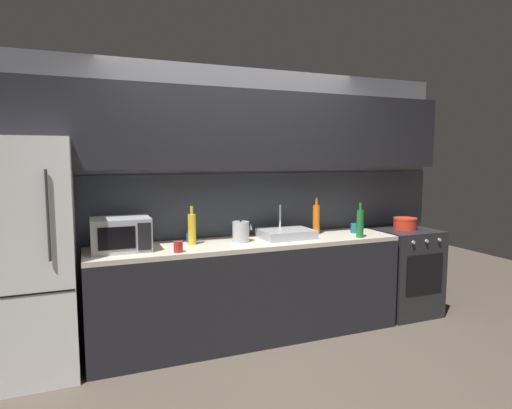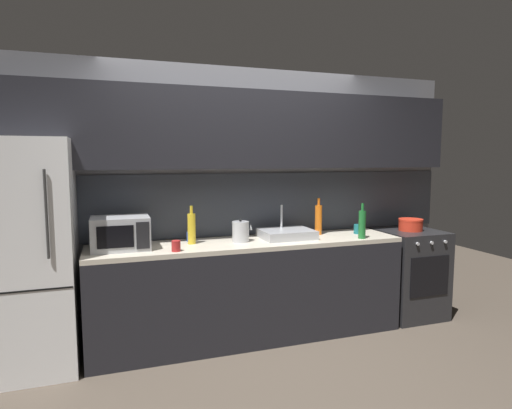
{
  "view_description": "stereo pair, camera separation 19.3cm",
  "coord_description": "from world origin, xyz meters",
  "px_view_note": "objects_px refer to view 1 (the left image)",
  "views": [
    {
      "loc": [
        -1.36,
        -2.64,
        1.65
      ],
      "look_at": [
        0.06,
        0.9,
        1.23
      ],
      "focal_mm": 30.02,
      "sensor_mm": 36.0,
      "label": 1
    },
    {
      "loc": [
        -1.18,
        -2.71,
        1.65
      ],
      "look_at": [
        0.06,
        0.9,
        1.23
      ],
      "focal_mm": 30.02,
      "sensor_mm": 36.0,
      "label": 2
    }
  ],
  "objects_px": {
    "kettle": "(241,232)",
    "wine_bottle_green": "(360,223)",
    "cooking_pot": "(405,224)",
    "mug_teal": "(355,228)",
    "mug_red": "(178,247)",
    "microwave": "(121,234)",
    "wine_bottle_yellow": "(192,229)",
    "mug_blue": "(190,237)",
    "refrigerator": "(26,259)",
    "wine_bottle_orange": "(316,219)",
    "oven_range": "(404,271)"
  },
  "relations": [
    {
      "from": "kettle",
      "to": "mug_blue",
      "type": "height_order",
      "value": "kettle"
    },
    {
      "from": "microwave",
      "to": "wine_bottle_orange",
      "type": "distance_m",
      "value": 1.85
    },
    {
      "from": "refrigerator",
      "to": "microwave",
      "type": "relative_size",
      "value": 3.9
    },
    {
      "from": "wine_bottle_yellow",
      "to": "refrigerator",
      "type": "bearing_deg",
      "value": -177.67
    },
    {
      "from": "mug_red",
      "to": "wine_bottle_orange",
      "type": "bearing_deg",
      "value": 12.47
    },
    {
      "from": "wine_bottle_green",
      "to": "wine_bottle_orange",
      "type": "relative_size",
      "value": 0.92
    },
    {
      "from": "wine_bottle_green",
      "to": "oven_range",
      "type": "bearing_deg",
      "value": 16.27
    },
    {
      "from": "refrigerator",
      "to": "wine_bottle_orange",
      "type": "distance_m",
      "value": 2.54
    },
    {
      "from": "mug_teal",
      "to": "wine_bottle_orange",
      "type": "bearing_deg",
      "value": 167.1
    },
    {
      "from": "wine_bottle_green",
      "to": "mug_teal",
      "type": "relative_size",
      "value": 3.61
    },
    {
      "from": "mug_red",
      "to": "microwave",
      "type": "bearing_deg",
      "value": 151.28
    },
    {
      "from": "refrigerator",
      "to": "kettle",
      "type": "bearing_deg",
      "value": 0.13
    },
    {
      "from": "wine_bottle_green",
      "to": "mug_teal",
      "type": "xyz_separation_m",
      "value": [
        0.1,
        0.23,
        -0.09
      ]
    },
    {
      "from": "wine_bottle_orange",
      "to": "mug_red",
      "type": "relative_size",
      "value": 4.07
    },
    {
      "from": "mug_blue",
      "to": "wine_bottle_yellow",
      "type": "bearing_deg",
      "value": -96.23
    },
    {
      "from": "mug_blue",
      "to": "microwave",
      "type": "bearing_deg",
      "value": -165.78
    },
    {
      "from": "kettle",
      "to": "mug_blue",
      "type": "xyz_separation_m",
      "value": [
        -0.42,
        0.17,
        -0.05
      ]
    },
    {
      "from": "wine_bottle_yellow",
      "to": "cooking_pot",
      "type": "bearing_deg",
      "value": -1.31
    },
    {
      "from": "wine_bottle_green",
      "to": "mug_red",
      "type": "bearing_deg",
      "value": 179.95
    },
    {
      "from": "refrigerator",
      "to": "wine_bottle_orange",
      "type": "bearing_deg",
      "value": 2.42
    },
    {
      "from": "kettle",
      "to": "cooking_pot",
      "type": "xyz_separation_m",
      "value": [
        1.83,
        -0.0,
        -0.03
      ]
    },
    {
      "from": "mug_teal",
      "to": "cooking_pot",
      "type": "bearing_deg",
      "value": -1.57
    },
    {
      "from": "wine_bottle_yellow",
      "to": "mug_teal",
      "type": "xyz_separation_m",
      "value": [
        1.65,
        -0.03,
        -0.09
      ]
    },
    {
      "from": "wine_bottle_yellow",
      "to": "oven_range",
      "type": "bearing_deg",
      "value": -1.34
    },
    {
      "from": "wine_bottle_yellow",
      "to": "cooking_pot",
      "type": "height_order",
      "value": "wine_bottle_yellow"
    },
    {
      "from": "microwave",
      "to": "wine_bottle_green",
      "type": "xyz_separation_m",
      "value": [
        2.14,
        -0.23,
        0.0
      ]
    },
    {
      "from": "refrigerator",
      "to": "kettle",
      "type": "distance_m",
      "value": 1.71
    },
    {
      "from": "cooking_pot",
      "to": "mug_teal",
      "type": "bearing_deg",
      "value": 178.43
    },
    {
      "from": "oven_range",
      "to": "wine_bottle_green",
      "type": "xyz_separation_m",
      "value": [
        -0.72,
        -0.21,
        0.59
      ]
    },
    {
      "from": "kettle",
      "to": "wine_bottle_green",
      "type": "relative_size",
      "value": 0.63
    },
    {
      "from": "mug_red",
      "to": "cooking_pot",
      "type": "bearing_deg",
      "value": 4.93
    },
    {
      "from": "wine_bottle_orange",
      "to": "mug_teal",
      "type": "height_order",
      "value": "wine_bottle_orange"
    },
    {
      "from": "refrigerator",
      "to": "wine_bottle_green",
      "type": "relative_size",
      "value": 5.44
    },
    {
      "from": "refrigerator",
      "to": "oven_range",
      "type": "bearing_deg",
      "value": -0.02
    },
    {
      "from": "wine_bottle_orange",
      "to": "mug_blue",
      "type": "xyz_separation_m",
      "value": [
        -1.24,
        0.07,
        -0.11
      ]
    },
    {
      "from": "wine_bottle_yellow",
      "to": "mug_red",
      "type": "relative_size",
      "value": 3.81
    },
    {
      "from": "refrigerator",
      "to": "mug_blue",
      "type": "distance_m",
      "value": 1.3
    },
    {
      "from": "mug_blue",
      "to": "mug_teal",
      "type": "height_order",
      "value": "mug_teal"
    },
    {
      "from": "oven_range",
      "to": "cooking_pot",
      "type": "distance_m",
      "value": 0.51
    },
    {
      "from": "microwave",
      "to": "kettle",
      "type": "bearing_deg",
      "value": -0.81
    },
    {
      "from": "microwave",
      "to": "refrigerator",
      "type": "bearing_deg",
      "value": -178.45
    },
    {
      "from": "microwave",
      "to": "kettle",
      "type": "xyz_separation_m",
      "value": [
        1.02,
        -0.01,
        -0.04
      ]
    },
    {
      "from": "mug_red",
      "to": "mug_blue",
      "type": "bearing_deg",
      "value": 63.76
    },
    {
      "from": "oven_range",
      "to": "wine_bottle_green",
      "type": "relative_size",
      "value": 2.72
    },
    {
      "from": "refrigerator",
      "to": "mug_teal",
      "type": "bearing_deg",
      "value": 0.33
    },
    {
      "from": "oven_range",
      "to": "wine_bottle_green",
      "type": "height_order",
      "value": "wine_bottle_green"
    },
    {
      "from": "oven_range",
      "to": "cooking_pot",
      "type": "xyz_separation_m",
      "value": [
        -0.0,
        0.0,
        0.51
      ]
    },
    {
      "from": "oven_range",
      "to": "mug_blue",
      "type": "relative_size",
      "value": 10.48
    },
    {
      "from": "oven_range",
      "to": "mug_teal",
      "type": "bearing_deg",
      "value": 178.31
    },
    {
      "from": "refrigerator",
      "to": "mug_teal",
      "type": "relative_size",
      "value": 19.6
    }
  ]
}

